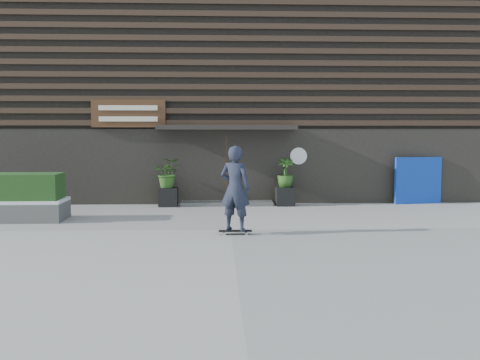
{
  "coord_description": "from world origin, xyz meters",
  "views": [
    {
      "loc": [
        -0.32,
        -13.27,
        2.39
      ],
      "look_at": [
        0.3,
        1.46,
        1.1
      ],
      "focal_mm": 40.94,
      "sensor_mm": 36.0,
      "label": 1
    }
  ],
  "objects_px": {
    "planter_pot_right": "(285,196)",
    "skateboarder": "(235,188)",
    "raised_bed": "(0,211)",
    "blue_tarp": "(418,180)",
    "planter_pot_left": "(168,197)"
  },
  "relations": [
    {
      "from": "planter_pot_right",
      "to": "skateboarder",
      "type": "xyz_separation_m",
      "value": [
        -1.8,
        -5.02,
        0.78
      ]
    },
    {
      "from": "planter_pot_right",
      "to": "skateboarder",
      "type": "distance_m",
      "value": 5.39
    },
    {
      "from": "planter_pot_right",
      "to": "raised_bed",
      "type": "xyz_separation_m",
      "value": [
        -8.12,
        -2.72,
        -0.05
      ]
    },
    {
      "from": "planter_pot_right",
      "to": "raised_bed",
      "type": "distance_m",
      "value": 8.56
    },
    {
      "from": "planter_pot_right",
      "to": "blue_tarp",
      "type": "distance_m",
      "value": 4.54
    },
    {
      "from": "planter_pot_left",
      "to": "planter_pot_right",
      "type": "height_order",
      "value": "same"
    },
    {
      "from": "raised_bed",
      "to": "planter_pot_left",
      "type": "bearing_deg",
      "value": 32.19
    },
    {
      "from": "planter_pot_left",
      "to": "planter_pot_right",
      "type": "xyz_separation_m",
      "value": [
        3.8,
        0.0,
        0.0
      ]
    },
    {
      "from": "planter_pot_left",
      "to": "planter_pot_right",
      "type": "bearing_deg",
      "value": 0.0
    },
    {
      "from": "raised_bed",
      "to": "planter_pot_right",
      "type": "bearing_deg",
      "value": 18.51
    },
    {
      "from": "planter_pot_right",
      "to": "raised_bed",
      "type": "bearing_deg",
      "value": -161.49
    },
    {
      "from": "blue_tarp",
      "to": "skateboarder",
      "type": "relative_size",
      "value": 0.8
    },
    {
      "from": "planter_pot_right",
      "to": "blue_tarp",
      "type": "xyz_separation_m",
      "value": [
        4.51,
        0.3,
        0.48
      ]
    },
    {
      "from": "raised_bed",
      "to": "blue_tarp",
      "type": "distance_m",
      "value": 12.99
    },
    {
      "from": "raised_bed",
      "to": "blue_tarp",
      "type": "height_order",
      "value": "blue_tarp"
    }
  ]
}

